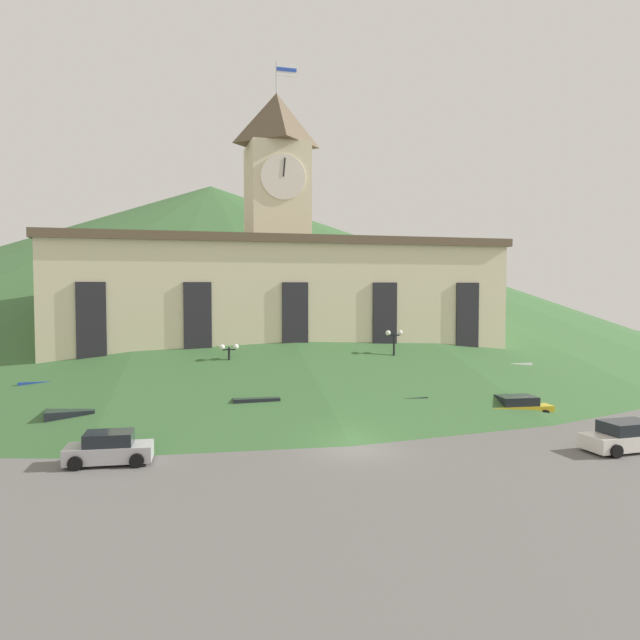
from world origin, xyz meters
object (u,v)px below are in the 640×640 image
(car_red_sedan, at_px, (404,408))
(car_silver_hatch, at_px, (109,449))
(street_lamp_center, at_px, (394,351))
(car_white_taxi, at_px, (627,437))
(car_green_wagon, at_px, (71,424))
(street_lamp_right, at_px, (229,362))
(car_yellow_coupe, at_px, (517,407))
(car_black_suv, at_px, (255,413))

(car_red_sedan, bearing_deg, car_silver_hatch, 17.60)
(street_lamp_center, height_order, car_white_taxi, street_lamp_center)
(car_green_wagon, bearing_deg, car_red_sedan, 174.96)
(car_red_sedan, bearing_deg, street_lamp_center, -105.03)
(street_lamp_center, relative_size, car_red_sedan, 1.18)
(street_lamp_right, bearing_deg, car_green_wagon, -154.78)
(street_lamp_right, relative_size, street_lamp_center, 0.87)
(street_lamp_center, height_order, car_red_sedan, street_lamp_center)
(car_yellow_coupe, height_order, car_red_sedan, car_red_sedan)
(street_lamp_center, xyz_separation_m, car_silver_hatch, (-18.51, -10.32, -3.07))
(car_silver_hatch, xyz_separation_m, car_black_suv, (7.87, 5.79, 0.14))
(street_lamp_right, relative_size, car_black_suv, 0.90)
(car_yellow_coupe, distance_m, car_green_wagon, 26.55)
(car_red_sedan, bearing_deg, street_lamp_right, -25.71)
(street_lamp_center, distance_m, car_black_suv, 11.93)
(car_green_wagon, relative_size, car_black_suv, 0.94)
(car_yellow_coupe, height_order, car_white_taxi, car_white_taxi)
(car_silver_hatch, relative_size, car_green_wagon, 0.86)
(street_lamp_center, xyz_separation_m, car_red_sedan, (-1.36, -4.97, -3.08))
(car_yellow_coupe, distance_m, car_black_suv, 16.42)
(car_yellow_coupe, bearing_deg, car_silver_hatch, -165.44)
(street_lamp_right, xyz_separation_m, street_lamp_center, (11.56, 0.00, 0.44))
(street_lamp_right, xyz_separation_m, car_yellow_coupe, (17.23, -6.40, -2.69))
(car_silver_hatch, bearing_deg, car_white_taxi, 174.97)
(car_white_taxi, height_order, car_black_suv, car_black_suv)
(car_black_suv, bearing_deg, car_red_sedan, 0.39)
(street_lamp_center, distance_m, car_white_taxi, 16.56)
(street_lamp_right, xyz_separation_m, car_red_sedan, (10.20, -4.97, -2.64))
(car_yellow_coupe, bearing_deg, car_black_suv, 178.80)
(car_white_taxi, distance_m, car_green_wagon, 29.15)
(street_lamp_center, relative_size, car_yellow_coupe, 1.19)
(car_silver_hatch, relative_size, car_black_suv, 0.81)
(car_green_wagon, height_order, car_black_suv, car_black_suv)
(street_lamp_center, relative_size, car_black_suv, 1.04)
(car_white_taxi, relative_size, car_red_sedan, 1.03)
(car_yellow_coupe, bearing_deg, street_lamp_right, 164.97)
(street_lamp_right, relative_size, car_white_taxi, 0.99)
(car_green_wagon, relative_size, car_red_sedan, 1.06)
(car_black_suv, bearing_deg, car_silver_hatch, -140.55)
(street_lamp_center, bearing_deg, car_black_suv, -156.94)
(car_white_taxi, bearing_deg, street_lamp_right, -41.54)
(car_white_taxi, xyz_separation_m, car_black_suv, (-16.98, 10.45, 0.14))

